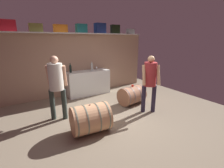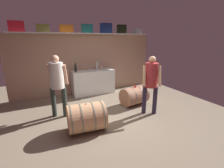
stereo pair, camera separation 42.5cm
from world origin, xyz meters
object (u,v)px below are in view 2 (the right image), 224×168
at_px(work_cabinet, 93,82).
at_px(wine_glass, 102,67).
at_px(toolcase_black, 122,29).
at_px(tasting_cup, 135,86).
at_px(toolcase_olive, 43,28).
at_px(wine_bottle_clear, 97,66).
at_px(toolcase_red, 16,26).
at_px(wine_bottle_dark, 76,68).
at_px(visitor_tasting, 57,80).
at_px(toolcase_teal, 87,29).
at_px(wine_barrel_near, 134,96).
at_px(winemaker_pouring, 151,80).
at_px(toolcase_grey, 138,31).
at_px(wine_barrel_far, 86,117).
at_px(toolcase_navy, 106,28).
at_px(toolcase_orange, 66,29).

xyz_separation_m(work_cabinet, wine_glass, (0.35, -0.00, 0.53)).
relative_size(toolcase_black, tasting_cup, 4.70).
height_order(toolcase_olive, wine_bottle_clear, toolcase_olive).
height_order(toolcase_red, wine_bottle_dark, toolcase_red).
distance_m(work_cabinet, visitor_tasting, 2.06).
bearing_deg(wine_bottle_clear, toolcase_olive, 174.17).
bearing_deg(toolcase_teal, wine_barrel_near, -60.58).
xyz_separation_m(toolcase_teal, winemaker_pouring, (0.93, -2.45, -1.37)).
xyz_separation_m(toolcase_teal, wine_barrel_near, (0.91, -1.74, -2.06)).
distance_m(toolcase_grey, visitor_tasting, 3.99).
xyz_separation_m(toolcase_black, wine_bottle_dark, (-1.89, -0.13, -1.33)).
bearing_deg(toolcase_teal, wine_bottle_clear, -31.29).
height_order(wine_bottle_clear, winemaker_pouring, winemaker_pouring).
distance_m(wine_bottle_dark, wine_bottle_clear, 0.78).
distance_m(toolcase_teal, wine_barrel_far, 3.37).
bearing_deg(toolcase_navy, toolcase_red, -178.97).
xyz_separation_m(toolcase_orange, wine_barrel_near, (1.62, -1.74, -2.03)).
distance_m(toolcase_olive, wine_barrel_near, 3.56).
height_order(toolcase_teal, wine_glass, toolcase_teal).
relative_size(toolcase_teal, toolcase_black, 1.08).
height_order(toolcase_navy, toolcase_grey, toolcase_navy).
xyz_separation_m(toolcase_teal, tasting_cup, (0.92, -1.74, -1.75)).
bearing_deg(wine_barrel_near, toolcase_olive, 134.85).
distance_m(wine_bottle_dark, visitor_tasting, 1.64).
relative_size(wine_barrel_far, visitor_tasting, 0.53).
height_order(work_cabinet, wine_glass, wine_glass).
xyz_separation_m(wine_barrel_near, visitor_tasting, (-2.22, 0.18, 0.71)).
bearing_deg(work_cabinet, toolcase_olive, 173.65).
bearing_deg(toolcase_olive, wine_glass, -4.75).
height_order(toolcase_teal, wine_barrel_near, toolcase_teal).
height_order(toolcase_teal, visitor_tasting, toolcase_teal).
relative_size(toolcase_black, wine_bottle_dark, 1.04).
height_order(toolcase_grey, wine_glass, toolcase_grey).
bearing_deg(toolcase_teal, toolcase_grey, 1.86).
xyz_separation_m(toolcase_black, wine_barrel_far, (-2.25, -2.55, -2.04)).
bearing_deg(tasting_cup, wine_barrel_near, 180.00).
bearing_deg(toolcase_navy, wine_barrel_near, -82.72).
distance_m(toolcase_orange, wine_bottle_clear, 1.62).
distance_m(toolcase_orange, wine_barrel_near, 3.13).
distance_m(wine_glass, tasting_cup, 1.68).
height_order(toolcase_olive, work_cabinet, toolcase_olive).
relative_size(wine_glass, wine_barrel_near, 0.15).
bearing_deg(visitor_tasting, wine_barrel_far, -40.25).
xyz_separation_m(wine_glass, wine_barrel_near, (0.45, -1.57, -0.69)).
xyz_separation_m(toolcase_red, wine_barrel_near, (3.05, -1.74, -2.07)).
bearing_deg(wine_barrel_near, toolcase_black, 66.38).
relative_size(toolcase_orange, toolcase_teal, 1.17).
distance_m(toolcase_navy, wine_bottle_clear, 1.42).
distance_m(toolcase_red, wine_barrel_far, 3.50).
bearing_deg(wine_barrel_near, visitor_tasting, 166.88).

